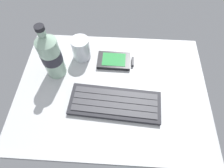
{
  "coord_description": "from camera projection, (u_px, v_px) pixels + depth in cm",
  "views": [
    {
      "loc": [
        1.92,
        -32.33,
        55.79
      ],
      "look_at": [
        0.0,
        0.0,
        3.0
      ],
      "focal_mm": 30.55,
      "sensor_mm": 36.0,
      "label": 1
    }
  ],
  "objects": [
    {
      "name": "juice_cup",
      "position": [
        81.0,
        49.0,
        0.69
      ],
      "size": [
        6.4,
        6.4,
        8.5
      ],
      "color": "silver",
      "rests_on": "ground_plane"
    },
    {
      "name": "keyboard",
      "position": [
        115.0,
        103.0,
        0.61
      ],
      "size": [
        29.63,
        12.78,
        1.7
      ],
      "color": "#232328",
      "rests_on": "ground_plane"
    },
    {
      "name": "ground_plane",
      "position": [
        112.0,
        91.0,
        0.65
      ],
      "size": [
        64.0,
        48.0,
        2.8
      ],
      "color": "#B7BABC"
    },
    {
      "name": "water_bottle",
      "position": [
        51.0,
        55.0,
        0.61
      ],
      "size": [
        6.73,
        6.73,
        20.8
      ],
      "color": "#9EC1A8",
      "rests_on": "ground_plane"
    },
    {
      "name": "handheld_device",
      "position": [
        116.0,
        61.0,
        0.7
      ],
      "size": [
        12.88,
        7.76,
        1.5
      ],
      "color": "black",
      "rests_on": "ground_plane"
    }
  ]
}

